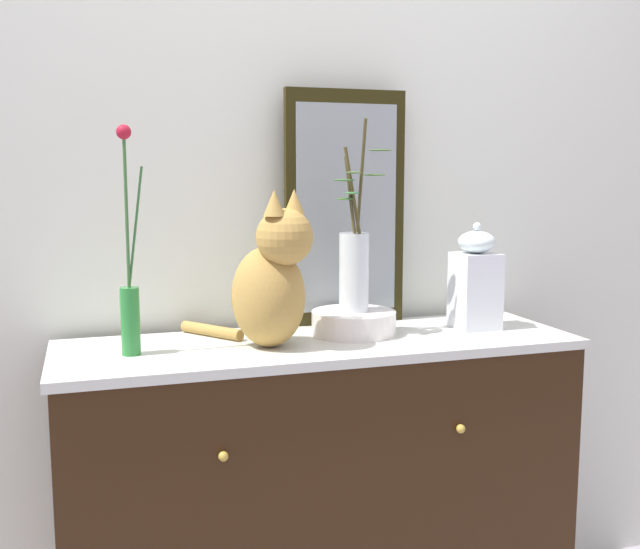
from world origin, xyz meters
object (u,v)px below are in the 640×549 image
Objects in this scene: sideboard at (320,504)px; jar_lidded_porcelain at (475,281)px; vase_slim_green at (130,295)px; vase_glass_clear at (354,264)px; cat_sitting at (272,281)px; bowl_porcelain at (354,322)px; mirror_leaning at (345,208)px.

sideboard is 0.77m from jar_lidded_porcelain.
vase_slim_green is 1.07× the size of vase_glass_clear.
cat_sitting is at bearing -175.12° from jar_lidded_porcelain.
bowl_porcelain is 0.17m from vase_glass_clear.
cat_sitting reaches higher than bowl_porcelain.
mirror_leaning reaches higher than cat_sitting.
cat_sitting is at bearing -139.98° from mirror_leaning.
jar_lidded_porcelain is (0.62, 0.05, -0.04)m from cat_sitting.
sideboard is 0.68m from vase_glass_clear.
sideboard is at bearing -158.02° from bowl_porcelain.
mirror_leaning reaches higher than jar_lidded_porcelain.
vase_glass_clear reaches higher than jar_lidded_porcelain.
sideboard is at bearing 15.76° from cat_sitting.
bowl_porcelain is 0.38m from jar_lidded_porcelain.
vase_glass_clear is (0.61, 0.06, 0.05)m from vase_slim_green.
vase_glass_clear is (0.00, -0.00, 0.17)m from bowl_porcelain.
vase_slim_green is at bearing -178.55° from jar_lidded_porcelain.
bowl_porcelain is 0.45× the size of vase_glass_clear.
vase_slim_green is (-0.64, -0.21, -0.20)m from mirror_leaning.
sideboard is 4.54× the size of jar_lidded_porcelain.
mirror_leaning is 1.69× the size of cat_sitting.
vase_slim_green is at bearing -174.56° from bowl_porcelain.
jar_lidded_porcelain is at bearing -29.20° from mirror_leaning.
jar_lidded_porcelain is at bearing -5.27° from bowl_porcelain.
mirror_leaning is at bearing 79.67° from vase_glass_clear.
vase_slim_green is 1.83× the size of jar_lidded_porcelain.
vase_slim_green reaches higher than cat_sitting.
mirror_leaning reaches higher than sideboard.
cat_sitting is 0.36m from vase_slim_green.
sideboard is at bearing -178.50° from jar_lidded_porcelain.
vase_glass_clear reaches higher than vase_slim_green.
sideboard is 0.66m from cat_sitting.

